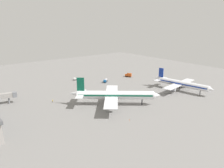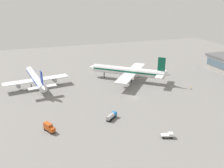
{
  "view_description": "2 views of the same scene",
  "coord_description": "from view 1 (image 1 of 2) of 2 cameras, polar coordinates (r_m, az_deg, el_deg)",
  "views": [
    {
      "loc": [
        126.79,
        -88.05,
        48.62
      ],
      "look_at": [
        4.84,
        7.76,
        5.35
      ],
      "focal_mm": 37.41,
      "sensor_mm": 36.0,
      "label": 1
    },
    {
      "loc": [
        -107.21,
        49.17,
        50.86
      ],
      "look_at": [
        10.85,
        8.84,
        4.83
      ],
      "focal_mm": 39.7,
      "sensor_mm": 36.0,
      "label": 2
    }
  ],
  "objects": [
    {
      "name": "catering_truck",
      "position": [
        203.25,
        4.04,
        2.2
      ],
      "size": [
        5.83,
        4.31,
        3.3
      ],
      "rotation": [
        0.0,
        0.0,
        3.63
      ],
      "color": "black",
      "rests_on": "ground"
    },
    {
      "name": "safety_cone_near_gate",
      "position": [
        117.77,
        4.28,
        -8.68
      ],
      "size": [
        0.44,
        0.44,
        0.6
      ],
      "primitive_type": "cone",
      "color": "#EA590C",
      "rests_on": "ground"
    },
    {
      "name": "fuel_truck",
      "position": [
        185.94,
        -1.64,
        0.87
      ],
      "size": [
        5.63,
        5.95,
        2.5
      ],
      "rotation": [
        0.0,
        0.0,
        5.45
      ],
      "color": "black",
      "rests_on": "ground"
    },
    {
      "name": "pushback_tractor",
      "position": [
        194.71,
        -8.83,
        1.24
      ],
      "size": [
        3.28,
        4.77,
        1.9
      ],
      "rotation": [
        0.0,
        0.0,
        4.4
      ],
      "color": "black",
      "rests_on": "ground"
    },
    {
      "name": "jet_bridge",
      "position": [
        151.12,
        -25.68,
        -2.73
      ],
      "size": [
        6.72,
        19.56,
        6.74
      ],
      "rotation": [
        0.0,
        0.0,
        1.37
      ],
      "color": "#9E9993",
      "rests_on": "ground"
    },
    {
      "name": "ground_crew_worker",
      "position": [
        145.54,
        -14.3,
        -4.08
      ],
      "size": [
        0.53,
        0.53,
        1.67
      ],
      "rotation": [
        0.0,
        0.0,
        3.77
      ],
      "color": "#1E2338",
      "rests_on": "ground"
    },
    {
      "name": "airplane_at_gate",
      "position": [
        136.1,
        0.57,
        -2.7
      ],
      "size": [
        39.12,
        44.38,
        16.25
      ],
      "rotation": [
        0.0,
        0.0,
        0.88
      ],
      "color": "white",
      "rests_on": "ground"
    },
    {
      "name": "ground",
      "position": [
        161.84,
        -3.22,
        -1.92
      ],
      "size": [
        288.0,
        288.0,
        0.0
      ],
      "primitive_type": "plane",
      "color": "gray"
    },
    {
      "name": "airplane_taxiing",
      "position": [
        170.15,
        16.57,
        0.08
      ],
      "size": [
        45.2,
        36.58,
        13.78
      ],
      "rotation": [
        0.0,
        0.0,
        0.15
      ],
      "color": "white",
      "rests_on": "ground"
    }
  ]
}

